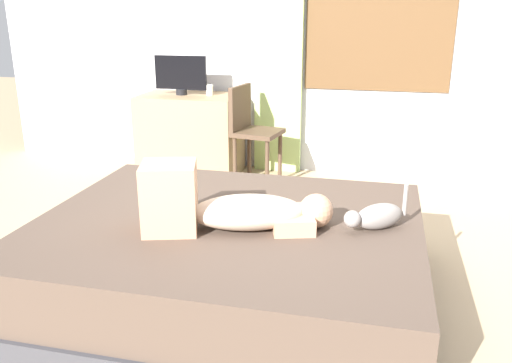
{
  "coord_description": "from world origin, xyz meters",
  "views": [
    {
      "loc": [
        0.59,
        -2.49,
        1.49
      ],
      "look_at": [
        -0.05,
        0.16,
        0.6
      ],
      "focal_mm": 37.14,
      "sensor_mm": 36.0,
      "label": 1
    }
  ],
  "objects_px": {
    "desk": "(191,135)",
    "cup": "(210,90)",
    "person_lying": "(228,207)",
    "cat": "(376,216)",
    "tv_monitor": "(181,75)",
    "chair_by_desk": "(250,127)",
    "bed": "(229,259)"
  },
  "relations": [
    {
      "from": "desk",
      "to": "cup",
      "type": "distance_m",
      "value": 0.46
    },
    {
      "from": "person_lying",
      "to": "desk",
      "type": "xyz_separation_m",
      "value": [
        -1.02,
        2.21,
        -0.19
      ]
    },
    {
      "from": "cat",
      "to": "cup",
      "type": "distance_m",
      "value": 2.6
    },
    {
      "from": "cat",
      "to": "cup",
      "type": "height_order",
      "value": "cup"
    },
    {
      "from": "desk",
      "to": "person_lying",
      "type": "bearing_deg",
      "value": -65.24
    },
    {
      "from": "cat",
      "to": "tv_monitor",
      "type": "bearing_deg",
      "value": 131.36
    },
    {
      "from": "tv_monitor",
      "to": "chair_by_desk",
      "type": "bearing_deg",
      "value": -11.65
    },
    {
      "from": "person_lying",
      "to": "desk",
      "type": "height_order",
      "value": "person_lying"
    },
    {
      "from": "bed",
      "to": "cup",
      "type": "xyz_separation_m",
      "value": [
        -0.8,
        2.12,
        0.57
      ]
    },
    {
      "from": "cat",
      "to": "chair_by_desk",
      "type": "xyz_separation_m",
      "value": [
        -1.12,
        1.91,
        -0.01
      ]
    },
    {
      "from": "cat",
      "to": "person_lying",
      "type": "bearing_deg",
      "value": -167.02
    },
    {
      "from": "bed",
      "to": "cat",
      "type": "distance_m",
      "value": 0.8
    },
    {
      "from": "cat",
      "to": "tv_monitor",
      "type": "height_order",
      "value": "tv_monitor"
    },
    {
      "from": "person_lying",
      "to": "chair_by_desk",
      "type": "height_order",
      "value": "chair_by_desk"
    },
    {
      "from": "bed",
      "to": "chair_by_desk",
      "type": "xyz_separation_m",
      "value": [
        -0.37,
        1.96,
        0.29
      ]
    },
    {
      "from": "desk",
      "to": "tv_monitor",
      "type": "xyz_separation_m",
      "value": [
        -0.07,
        -0.0,
        0.55
      ]
    },
    {
      "from": "desk",
      "to": "tv_monitor",
      "type": "height_order",
      "value": "tv_monitor"
    },
    {
      "from": "tv_monitor",
      "to": "desk",
      "type": "bearing_deg",
      "value": 0.0
    },
    {
      "from": "cat",
      "to": "chair_by_desk",
      "type": "relative_size",
      "value": 0.35
    },
    {
      "from": "cat",
      "to": "cup",
      "type": "bearing_deg",
      "value": 126.66
    },
    {
      "from": "cat",
      "to": "tv_monitor",
      "type": "distance_m",
      "value": 2.76
    },
    {
      "from": "tv_monitor",
      "to": "cup",
      "type": "relative_size",
      "value": 5.03
    },
    {
      "from": "cup",
      "to": "chair_by_desk",
      "type": "bearing_deg",
      "value": -21.27
    },
    {
      "from": "cat",
      "to": "cup",
      "type": "relative_size",
      "value": 3.19
    },
    {
      "from": "bed",
      "to": "desk",
      "type": "bearing_deg",
      "value": 115.19
    },
    {
      "from": "bed",
      "to": "cat",
      "type": "relative_size",
      "value": 6.65
    },
    {
      "from": "bed",
      "to": "person_lying",
      "type": "bearing_deg",
      "value": -73.36
    },
    {
      "from": "person_lying",
      "to": "cat",
      "type": "relative_size",
      "value": 3.07
    },
    {
      "from": "chair_by_desk",
      "to": "person_lying",
      "type": "bearing_deg",
      "value": -78.82
    },
    {
      "from": "person_lying",
      "to": "cat",
      "type": "xyz_separation_m",
      "value": [
        0.71,
        0.16,
        -0.05
      ]
    },
    {
      "from": "person_lying",
      "to": "cup",
      "type": "distance_m",
      "value": 2.4
    },
    {
      "from": "person_lying",
      "to": "tv_monitor",
      "type": "bearing_deg",
      "value": 116.28
    }
  ]
}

